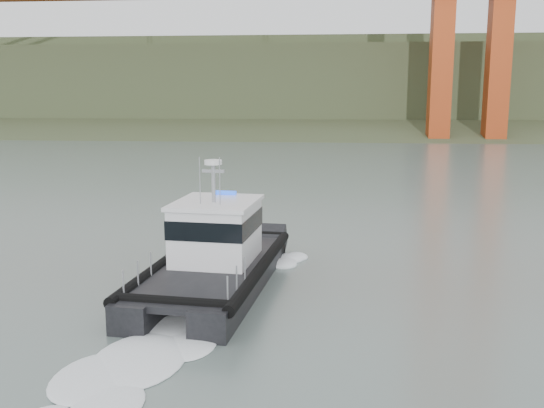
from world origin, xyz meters
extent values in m
plane|color=#53625C|center=(0.00, 0.00, 0.00)|extent=(400.00, 400.00, 0.00)
cube|color=#364326|center=(0.00, 92.00, 0.00)|extent=(500.00, 44.72, 16.25)
cube|color=#364326|center=(0.00, 120.00, 6.00)|extent=(500.00, 70.00, 18.00)
cube|color=#364326|center=(0.00, 145.00, 11.00)|extent=(500.00, 60.00, 16.00)
cube|color=black|center=(-3.29, 5.30, 0.38)|extent=(2.16, 10.08, 1.09)
cube|color=black|center=(-0.84, 5.05, 0.38)|extent=(2.16, 10.08, 1.09)
cube|color=black|center=(-2.11, 4.72, 0.82)|extent=(4.47, 8.96, 0.23)
cube|color=white|center=(-2.02, 5.63, 1.98)|extent=(3.04, 3.53, 2.09)
cube|color=black|center=(-2.02, 5.63, 2.35)|extent=(3.10, 3.59, 0.68)
cube|color=white|center=(-2.02, 5.63, 3.09)|extent=(3.24, 3.73, 0.15)
cylinder|color=#92949A|center=(-2.05, 5.36, 3.84)|extent=(0.15, 0.15, 1.64)
cylinder|color=white|center=(-2.05, 5.36, 4.61)|extent=(0.64, 0.64, 0.16)
camera|label=1|loc=(2.04, -15.92, 7.08)|focal=40.00mm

